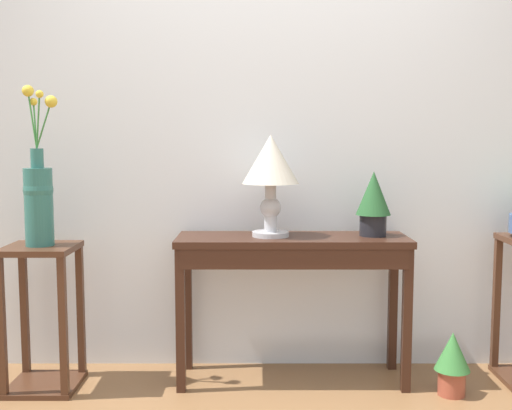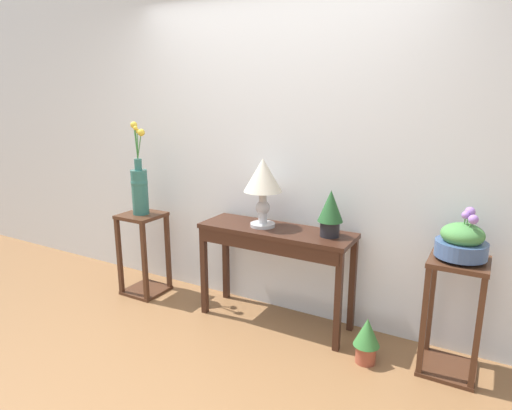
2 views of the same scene
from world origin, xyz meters
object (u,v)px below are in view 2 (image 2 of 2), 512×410
console_table (274,244)px  potted_plant_on_console (331,211)px  flower_vase_tall_left (140,186)px  potted_plant_floor (367,338)px  table_lamp (263,180)px  pedestal_stand_left (144,254)px  planter_bowl_wide_right (462,241)px  pedestal_stand_right (453,317)px

console_table → potted_plant_on_console: size_ratio=3.56×
flower_vase_tall_left → potted_plant_floor: bearing=-2.7°
console_table → table_lamp: bearing=168.5°
table_lamp → pedestal_stand_left: size_ratio=0.71×
console_table → planter_bowl_wide_right: planter_bowl_wide_right is taller
planter_bowl_wide_right → pedestal_stand_right: bearing=149.8°
potted_plant_on_console → pedestal_stand_left: size_ratio=0.45×
flower_vase_tall_left → table_lamp: bearing=5.1°
console_table → flower_vase_tall_left: 1.31m
flower_vase_tall_left → planter_bowl_wide_right: bearing=1.8°
potted_plant_on_console → flower_vase_tall_left: size_ratio=0.42×
potted_plant_on_console → potted_plant_floor: 0.88m
table_lamp → potted_plant_on_console: size_ratio=1.56×
table_lamp → potted_plant_on_console: table_lamp is taller
console_table → potted_plant_on_console: 0.52m
flower_vase_tall_left → planter_bowl_wide_right: size_ratio=2.41×
console_table → pedestal_stand_right: 1.29m
pedestal_stand_left → pedestal_stand_right: size_ratio=0.96×
potted_plant_floor → potted_plant_on_console: bearing=149.1°
planter_bowl_wide_right → table_lamp: bearing=179.0°
flower_vase_tall_left → pedestal_stand_left: bearing=166.8°
console_table → table_lamp: table_lamp is taller
pedestal_stand_right → potted_plant_floor: (-0.48, -0.18, -0.20)m
table_lamp → flower_vase_tall_left: (-1.15, -0.10, -0.14)m
console_table → potted_plant_floor: size_ratio=3.70×
potted_plant_on_console → pedestal_stand_left: bearing=-175.9°
console_table → pedestal_stand_right: (1.27, -0.00, -0.27)m
pedestal_stand_left → planter_bowl_wide_right: 2.58m
potted_plant_on_console → potted_plant_floor: potted_plant_on_console is taller
table_lamp → flower_vase_tall_left: size_ratio=0.66×
pedestal_stand_left → flower_vase_tall_left: (0.00, -0.00, 0.62)m
potted_plant_on_console → flower_vase_tall_left: bearing=-175.9°
pedestal_stand_left → flower_vase_tall_left: size_ratio=0.93×
table_lamp → pedestal_stand_right: 1.57m
table_lamp → potted_plant_on_console: (0.53, 0.02, -0.17)m
console_table → flower_vase_tall_left: (-1.26, -0.08, 0.34)m
table_lamp → planter_bowl_wide_right: (1.38, -0.02, -0.25)m
planter_bowl_wide_right → potted_plant_floor: 0.87m
potted_plant_on_console → planter_bowl_wide_right: (0.85, -0.04, -0.07)m
table_lamp → potted_plant_floor: bearing=-12.6°
pedestal_stand_left → potted_plant_floor: (2.05, -0.10, -0.19)m
potted_plant_on_console → pedestal_stand_right: 1.02m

